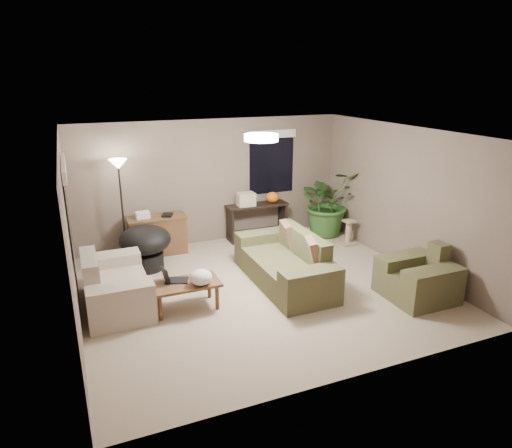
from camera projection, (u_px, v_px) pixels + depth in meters
name	position (u px, v px, depth m)	size (l,w,h in m)	color
room_shell	(261.00, 215.00, 7.03)	(5.50, 5.50, 5.50)	tan
main_sofa	(286.00, 265.00, 7.59)	(0.95, 2.20, 0.85)	#4C4A2E
throw_pillows	(300.00, 243.00, 7.57)	(0.36, 1.39, 0.47)	#8C7251
loveseat	(114.00, 288.00, 6.79)	(0.90, 1.60, 0.85)	#BFB6A3
armchair	(418.00, 279.00, 7.06)	(0.95, 1.00, 0.85)	#4B492D
coffee_table	(185.00, 286.00, 6.69)	(1.00, 0.55, 0.42)	brown
laptop	(172.00, 278.00, 6.68)	(0.41, 0.33, 0.24)	black
plastic_bag	(201.00, 277.00, 6.58)	(0.32, 0.29, 0.23)	white
desk	(158.00, 235.00, 8.77)	(1.10, 0.50, 0.75)	brown
desk_papers	(148.00, 215.00, 8.58)	(0.70, 0.29, 0.12)	silver
console_table	(257.00, 219.00, 9.57)	(1.30, 0.40, 0.75)	black
pumpkin	(272.00, 197.00, 9.57)	(0.28, 0.28, 0.23)	orange
cardboard_box	(246.00, 199.00, 9.34)	(0.36, 0.27, 0.27)	beige
papasan_chair	(146.00, 244.00, 8.05)	(1.12, 1.12, 0.80)	black
floor_lamp	(119.00, 177.00, 8.07)	(0.32, 0.32, 1.91)	black
ceiling_fixture	(261.00, 138.00, 6.66)	(0.50, 0.50, 0.10)	white
houseplant	(328.00, 209.00, 9.79)	(1.30, 1.44, 1.13)	#2D5923
cat_scratching_post	(348.00, 234.00, 9.33)	(0.32, 0.32, 0.50)	tan
window_left	(66.00, 194.00, 6.13)	(0.05, 1.56, 1.33)	black
window_back	(272.00, 152.00, 9.51)	(1.06, 0.05, 1.33)	black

